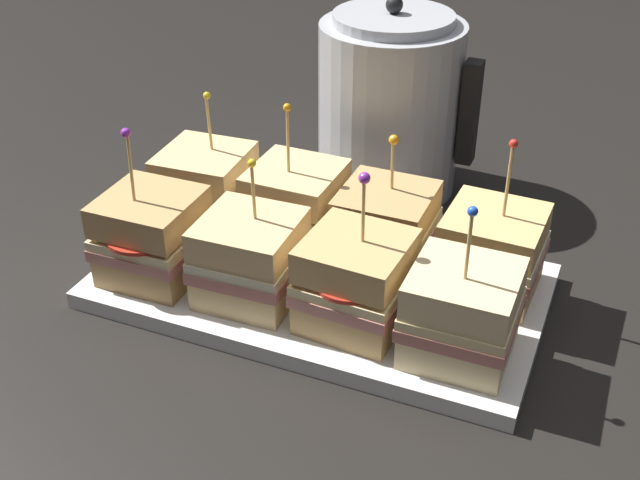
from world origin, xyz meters
TOP-DOWN VIEW (x-y plane):
  - ground_plane at (0.00, 0.00)m, footprint 6.00×6.00m
  - serving_platter at (0.00, 0.00)m, footprint 0.45×0.24m
  - sandwich_front_far_left at (-0.16, -0.06)m, footprint 0.10×0.10m
  - sandwich_front_center_left at (-0.05, -0.05)m, footprint 0.10×0.10m
  - sandwich_front_center_right at (0.06, -0.05)m, footprint 0.10×0.10m
  - sandwich_front_far_right at (0.16, -0.06)m, footprint 0.10×0.10m
  - sandwich_back_far_left at (-0.16, 0.05)m, footprint 0.10×0.10m
  - sandwich_back_center_left at (-0.05, 0.06)m, footprint 0.10×0.10m
  - sandwich_back_center_right at (0.05, 0.05)m, footprint 0.10×0.10m
  - sandwich_back_far_right at (0.16, 0.05)m, footprint 0.10×0.10m
  - kettle_steel at (-0.01, 0.25)m, footprint 0.20×0.17m

SIDE VIEW (x-z plane):
  - ground_plane at x=0.00m, z-range 0.00..0.00m
  - serving_platter at x=0.00m, z-range 0.00..0.02m
  - sandwich_front_center_left at x=-0.05m, z-range -0.01..0.14m
  - sandwich_front_far_right at x=0.16m, z-range -0.02..0.14m
  - sandwich_back_far_right at x=0.16m, z-range -0.02..0.14m
  - sandwich_back_center_right at x=0.05m, z-range -0.01..0.13m
  - sandwich_back_center_left at x=-0.05m, z-range -0.02..0.15m
  - sandwich_back_far_left at x=-0.16m, z-range -0.02..0.14m
  - sandwich_front_center_right at x=0.06m, z-range -0.02..0.14m
  - sandwich_front_far_left at x=-0.16m, z-range -0.02..0.15m
  - kettle_steel at x=-0.01m, z-range -0.01..0.23m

